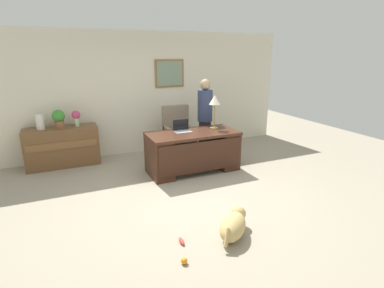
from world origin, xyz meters
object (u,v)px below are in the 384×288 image
Objects in this scene: desk_lamp at (215,102)px; desk at (193,151)px; person_standing at (205,118)px; dog_toy_bone at (182,241)px; vase_with_flowers at (76,117)px; laptop at (182,129)px; armchair at (178,134)px; vase_empty at (40,122)px; dog_toy_ball at (184,261)px; credenza at (62,147)px; dog_lying at (234,225)px; potted_plant at (59,118)px.

desk is at bearing -165.63° from desk_lamp.
dog_toy_bone is at bearing -121.26° from person_standing.
vase_with_flowers is (-2.50, 1.23, -0.31)m from desk_lamp.
dog_toy_bone is (-0.95, -2.29, -0.81)m from laptop.
armchair is 3.67× the size of vase_empty.
dog_toy_ball is (-1.81, -3.16, -0.85)m from person_standing.
credenza is at bearing 166.57° from person_standing.
laptop is at bearing 132.90° from desk.
vase_empty is (-2.73, 0.36, 0.46)m from armchair.
desk reaches higher than dog_lying.
credenza is 2.27× the size of dog_lying.
laptop is 1.00× the size of vase_with_flowers.
laptop is 1.05× the size of vase_empty.
dog_toy_bone is (-0.66, 0.13, -0.13)m from dog_lying.
dog_toy_bone is (-1.20, -3.12, -0.47)m from armchair.
desk is 2.68m from credenza.
desk_lamp is at bearing 54.02° from dog_toy_bone.
credenza is 3.00m from person_standing.
dog_lying is 3.99× the size of dog_toy_bone.
vase_empty reaches higher than credenza.
desk is 2.47m from vase_with_flowers.
desk_lamp is 3.41m from vase_empty.
vase_empty is at bearing 180.00° from vase_with_flowers.
dog_lying is at bearing -58.65° from vase_empty.
credenza is 1.26× the size of armchair.
vase_with_flowers is (-1.53, 3.60, 0.85)m from dog_lying.
credenza reaches higher than dog_lying.
person_standing reaches higher than dog_toy_ball.
dog_toy_ball is at bearing -119.85° from person_standing.
dog_toy_ball reaches higher than dog_toy_bone.
desk is 0.48m from laptop.
desk reaches higher than dog_toy_ball.
vase_empty is at bearing 110.20° from dog_toy_ball.
dog_lying is at bearing -10.75° from dog_toy_bone.
person_standing is at bearing -15.09° from vase_with_flowers.
person_standing is 5.62× the size of vase_empty.
person_standing is 3.37m from dog_toy_bone.
dog_toy_bone is at bearing 169.25° from dog_lying.
armchair is 1.81× the size of dog_lying.
armchair is (2.39, -0.36, 0.09)m from credenza.
credenza reaches higher than dog_toy_bone.
desk is 5.44× the size of laptop.
vase_with_flowers is at bearing 112.97° from dog_lying.
laptop is at bearing 67.43° from dog_toy_bone.
vase_empty is at bearing 113.81° from dog_toy_bone.
vase_with_flowers reaches higher than vase_empty.
laptop reaches higher than dog_lying.
armchair is 2.47m from potted_plant.
potted_plant is 2.33× the size of dog_toy_bone.
vase_with_flowers is 0.67m from vase_empty.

